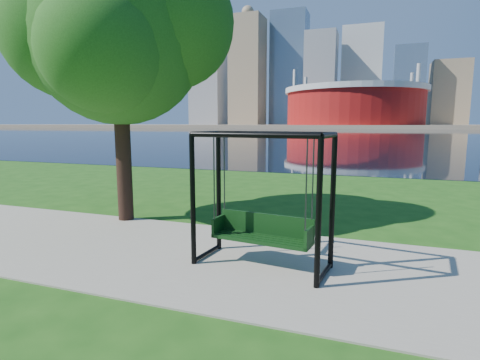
% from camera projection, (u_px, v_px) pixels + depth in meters
% --- Properties ---
extents(ground, '(900.00, 900.00, 0.00)m').
position_uv_depth(ground, '(240.00, 252.00, 7.36)').
color(ground, '#1E5114').
rests_on(ground, ground).
extents(path, '(120.00, 4.00, 0.03)m').
position_uv_depth(path, '(231.00, 260.00, 6.89)').
color(path, '#9E937F').
rests_on(path, ground).
extents(river, '(900.00, 180.00, 0.02)m').
position_uv_depth(river, '(365.00, 133.00, 102.39)').
color(river, black).
rests_on(river, ground).
extents(far_bank, '(900.00, 228.00, 2.00)m').
position_uv_depth(far_bank, '(371.00, 126.00, 292.31)').
color(far_bank, '#937F60').
rests_on(far_bank, ground).
extents(stadium, '(83.00, 83.00, 32.00)m').
position_uv_depth(stadium, '(354.00, 105.00, 227.52)').
color(stadium, maroon).
rests_on(stadium, far_bank).
extents(skyline, '(392.00, 66.00, 96.50)m').
position_uv_depth(skyline, '(368.00, 82.00, 301.04)').
color(skyline, gray).
rests_on(skyline, far_bank).
extents(swing, '(2.42, 1.27, 2.37)m').
position_uv_depth(swing, '(262.00, 203.00, 6.45)').
color(swing, black).
rests_on(swing, ground).
extents(park_tree, '(5.46, 4.93, 6.78)m').
position_uv_depth(park_tree, '(118.00, 33.00, 9.18)').
color(park_tree, black).
rests_on(park_tree, ground).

